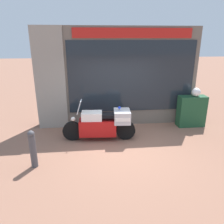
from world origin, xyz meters
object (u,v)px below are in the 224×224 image
paramedic_motorcycle (103,123)px  white_helmet (196,92)px  street_bollard (33,148)px  utility_cabinet (191,111)px

paramedic_motorcycle → white_helmet: bearing=-163.1°
street_bollard → paramedic_motorcycle: bearing=36.6°
white_helmet → street_bollard: 5.61m
utility_cabinet → street_bollard: (-5.07, -2.15, -0.05)m
paramedic_motorcycle → street_bollard: (-1.82, -1.35, -0.04)m
white_helmet → street_bollard: white_helmet is taller
utility_cabinet → white_helmet: bearing=-28.4°
paramedic_motorcycle → utility_cabinet: bearing=-162.2°
street_bollard → utility_cabinet: bearing=23.0°
utility_cabinet → white_helmet: 0.72m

